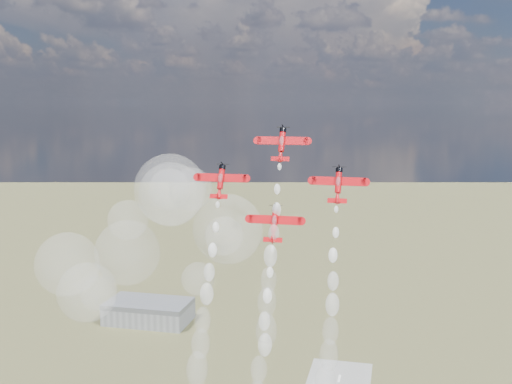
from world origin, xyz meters
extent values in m
cube|color=gray|center=(-120.00, 180.00, 5.00)|extent=(50.00, 28.00, 10.00)
cube|color=#595B60|center=(-120.00, 180.00, 11.50)|extent=(50.00, 28.00, 3.00)
cylinder|color=red|center=(-6.91, 13.44, 121.66)|extent=(1.57, 3.93, 5.96)
cylinder|color=black|center=(-6.91, 14.79, 124.50)|extent=(1.80, 2.11, 1.79)
cube|color=red|center=(-6.91, 13.94, 121.79)|extent=(13.72, 1.19, 2.14)
cube|color=white|center=(-10.62, 14.06, 121.73)|extent=(5.40, 0.30, 0.57)
cube|color=white|center=(-3.20, 14.06, 121.73)|extent=(5.40, 0.30, 0.57)
cube|color=red|center=(-6.91, 11.11, 117.16)|extent=(4.95, 0.65, 1.18)
cube|color=red|center=(-6.91, 10.25, 117.32)|extent=(0.16, 2.35, 2.14)
ellipsoid|color=silver|center=(-6.91, 12.83, 121.82)|extent=(1.24, 2.19, 2.99)
cone|color=red|center=(-6.91, 11.60, 117.92)|extent=(1.57, 2.68, 3.32)
cylinder|color=red|center=(-22.61, 8.72, 111.73)|extent=(1.57, 3.93, 5.96)
cylinder|color=black|center=(-22.61, 10.07, 114.57)|extent=(1.80, 2.11, 1.79)
cube|color=red|center=(-22.61, 9.22, 111.86)|extent=(13.72, 1.19, 2.14)
cube|color=white|center=(-26.32, 9.34, 111.81)|extent=(5.40, 0.30, 0.57)
cube|color=white|center=(-18.90, 9.34, 111.81)|extent=(5.40, 0.30, 0.57)
cube|color=red|center=(-22.61, 6.39, 107.23)|extent=(4.95, 0.65, 1.18)
cube|color=red|center=(-22.61, 5.53, 107.39)|extent=(0.16, 2.35, 2.14)
ellipsoid|color=silver|center=(-22.61, 8.11, 111.89)|extent=(1.24, 2.19, 2.99)
cone|color=red|center=(-22.61, 6.88, 108.00)|extent=(1.57, 2.68, 3.32)
cylinder|color=red|center=(8.79, 8.72, 111.73)|extent=(1.57, 3.93, 5.96)
cylinder|color=black|center=(8.79, 10.07, 114.57)|extent=(1.80, 2.11, 1.79)
cube|color=red|center=(8.79, 9.22, 111.86)|extent=(13.72, 1.19, 2.14)
cube|color=white|center=(5.08, 9.34, 111.81)|extent=(5.40, 0.30, 0.57)
cube|color=white|center=(12.50, 9.34, 111.81)|extent=(5.40, 0.30, 0.57)
cube|color=red|center=(8.79, 6.39, 107.23)|extent=(4.95, 0.65, 1.18)
cube|color=red|center=(8.79, 5.53, 107.39)|extent=(0.16, 2.35, 2.14)
ellipsoid|color=silver|center=(8.79, 8.11, 111.89)|extent=(1.24, 2.19, 2.99)
cone|color=red|center=(8.79, 6.88, 108.00)|extent=(1.57, 2.68, 3.32)
cylinder|color=red|center=(-6.91, 4.00, 101.80)|extent=(1.57, 3.93, 5.96)
cylinder|color=black|center=(-6.91, 5.35, 104.65)|extent=(1.80, 2.11, 1.79)
cube|color=red|center=(-6.91, 4.50, 101.94)|extent=(13.72, 1.19, 2.14)
cube|color=white|center=(-10.62, 4.62, 101.88)|extent=(5.40, 0.30, 0.57)
cube|color=white|center=(-3.20, 4.62, 101.88)|extent=(5.40, 0.30, 0.57)
cube|color=red|center=(-6.91, 1.67, 97.30)|extent=(4.95, 0.65, 1.18)
cube|color=red|center=(-6.91, 0.81, 97.46)|extent=(0.16, 2.35, 2.14)
ellipsoid|color=silver|center=(-6.91, 3.39, 101.97)|extent=(1.24, 2.19, 2.99)
cone|color=red|center=(-6.91, 2.16, 98.07)|extent=(1.57, 2.68, 3.32)
sphere|color=white|center=(-6.89, 10.20, 115.16)|extent=(1.07, 1.07, 1.07)
sphere|color=white|center=(-7.03, 7.77, 109.51)|extent=(1.65, 1.65, 1.65)
sphere|color=white|center=(-6.65, 5.28, 104.50)|extent=(2.22, 2.22, 2.22)
sphere|color=white|center=(-6.88, 2.92, 98.70)|extent=(2.80, 2.80, 2.80)
sphere|color=white|center=(-7.14, -0.06, 93.53)|extent=(3.37, 3.37, 3.37)
sphere|color=white|center=(-7.00, -2.87, 87.99)|extent=(3.95, 3.95, 3.95)
sphere|color=white|center=(-6.93, -5.22, 83.07)|extent=(4.52, 4.52, 4.52)
sphere|color=white|center=(-6.45, -8.01, 76.77)|extent=(5.10, 5.10, 5.10)
sphere|color=white|center=(-22.71, 5.70, 105.09)|extent=(1.07, 1.07, 1.07)
sphere|color=white|center=(-22.48, 3.10, 99.56)|extent=(1.65, 1.65, 1.65)
sphere|color=white|center=(-22.59, 0.42, 94.06)|extent=(2.22, 2.22, 2.22)
sphere|color=white|center=(-22.72, -2.25, 88.87)|extent=(2.80, 2.80, 2.80)
sphere|color=white|center=(-22.66, -4.68, 83.83)|extent=(3.37, 3.37, 3.37)
sphere|color=white|center=(-22.83, -7.75, 77.97)|extent=(3.95, 3.95, 3.95)
sphere|color=white|center=(-22.73, -9.91, 72.68)|extent=(4.52, 4.52, 4.52)
sphere|color=white|center=(-22.66, -13.03, 67.47)|extent=(5.10, 5.10, 5.10)
sphere|color=white|center=(8.69, 5.50, 105.17)|extent=(1.07, 1.07, 1.07)
sphere|color=white|center=(8.93, 3.13, 99.68)|extent=(1.65, 1.65, 1.65)
sphere|color=white|center=(8.57, 0.63, 94.44)|extent=(2.22, 2.22, 2.22)
sphere|color=white|center=(9.02, -2.28, 88.73)|extent=(2.80, 2.80, 2.80)
sphere|color=white|center=(9.17, -4.40, 83.45)|extent=(3.37, 3.37, 3.37)
sphere|color=white|center=(9.12, -7.26, 77.88)|extent=(3.95, 3.95, 3.95)
sphere|color=white|center=(9.12, -9.94, 72.86)|extent=(4.52, 4.52, 4.52)
sphere|color=white|center=(8.65, -12.15, 67.16)|extent=(5.10, 5.10, 5.10)
sphere|color=white|center=(-6.83, 0.95, 95.16)|extent=(1.07, 1.07, 1.07)
sphere|color=white|center=(-6.94, -1.56, 89.66)|extent=(1.65, 1.65, 1.65)
sphere|color=white|center=(-6.96, -4.38, 84.44)|extent=(2.22, 2.22, 2.22)
sphere|color=white|center=(-7.17, -6.91, 78.80)|extent=(2.80, 2.80, 2.80)
sphere|color=white|center=(-6.54, -9.01, 73.57)|extent=(3.37, 3.37, 3.37)
sphere|color=white|center=(-7.33, -12.31, 68.65)|extent=(3.95, 3.95, 3.95)
sphere|color=white|center=(-73.20, 32.78, 68.42)|extent=(11.86, 11.86, 11.86)
sphere|color=white|center=(-47.71, 35.11, 104.25)|extent=(13.50, 13.50, 13.50)
sphere|color=white|center=(-34.67, 23.58, 78.69)|extent=(10.25, 10.25, 10.25)
sphere|color=white|center=(-42.71, 22.78, 106.06)|extent=(21.63, 21.63, 21.63)
sphere|color=white|center=(-60.67, 29.81, 83.85)|extent=(21.18, 21.18, 21.18)
sphere|color=white|center=(-76.09, 19.33, 81.84)|extent=(20.02, 20.02, 20.02)
sphere|color=white|center=(-25.79, 22.02, 92.93)|extent=(11.47, 11.47, 11.47)
sphere|color=white|center=(-35.01, 19.46, 106.94)|extent=(12.69, 12.69, 12.69)
sphere|color=white|center=(-58.45, 26.22, 95.37)|extent=(12.73, 12.73, 12.73)
sphere|color=white|center=(-27.23, 31.46, 92.92)|extent=(21.93, 21.93, 21.93)
sphere|color=white|center=(-70.14, 20.16, 72.87)|extent=(18.73, 18.73, 18.73)
sphere|color=white|center=(-43.56, 25.42, 104.20)|extent=(19.64, 19.64, 19.64)
camera|label=1|loc=(22.85, -144.27, 131.89)|focal=42.00mm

